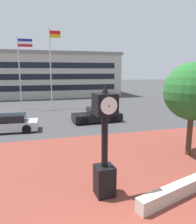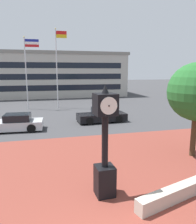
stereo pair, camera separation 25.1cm
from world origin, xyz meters
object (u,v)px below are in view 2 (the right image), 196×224
at_px(car_street_near, 16,123).
at_px(flagpole_primary, 27,67).
at_px(flagpole_secondary, 57,64).
at_px(civic_building, 50,74).
at_px(car_street_mid, 102,115).
at_px(street_clock, 105,146).

xyz_separation_m(car_street_near, flagpole_primary, (0.41, 9.74, 4.33)).
distance_m(car_street_near, flagpole_secondary, 11.48).
relative_size(car_street_near, flagpole_primary, 0.50).
distance_m(flagpole_secondary, civic_building, 14.41).
distance_m(car_street_mid, civic_building, 23.34).
bearing_deg(car_street_near, civic_building, -4.99).
height_order(car_street_near, flagpole_primary, flagpole_primary).
distance_m(street_clock, car_street_mid, 11.73).
xyz_separation_m(car_street_near, flagpole_secondary, (3.85, 9.74, 4.70)).
relative_size(street_clock, car_street_near, 0.97).
xyz_separation_m(street_clock, car_street_mid, (2.90, 11.29, -1.31)).
distance_m(car_street_mid, flagpole_secondary, 10.23).
relative_size(car_street_mid, flagpole_secondary, 0.47).
height_order(flagpole_primary, flagpole_secondary, flagpole_secondary).
bearing_deg(flagpole_primary, flagpole_secondary, -0.00).
bearing_deg(flagpole_secondary, civic_building, 92.14).
distance_m(street_clock, car_street_near, 10.96).
relative_size(car_street_mid, flagpole_primary, 0.53).
xyz_separation_m(street_clock, car_street_near, (-4.23, 10.02, -1.31)).
bearing_deg(street_clock, car_street_near, 109.95).
bearing_deg(flagpole_primary, car_street_near, -92.40).
relative_size(car_street_near, flagpole_secondary, 0.45).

